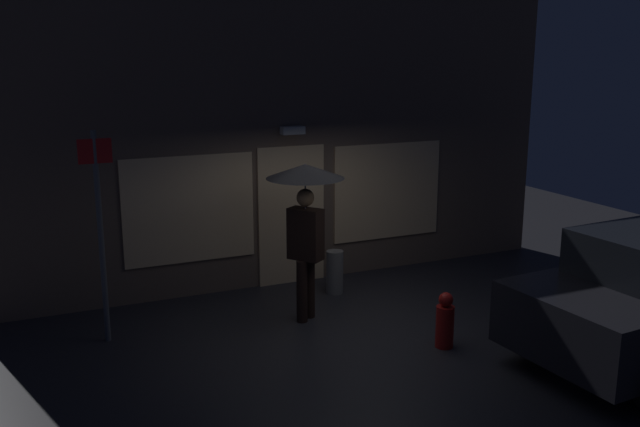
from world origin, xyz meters
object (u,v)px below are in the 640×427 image
Objects in this scene: person_with_umbrella at (305,201)px; fire_hydrant at (445,322)px; sidewalk_bollard at (335,272)px; street_sign_post at (100,226)px.

person_with_umbrella is 3.04× the size of fire_hydrant.
person_with_umbrella is 2.40m from fire_hydrant.
fire_hydrant is (0.39, -2.38, -0.00)m from sidewalk_bollard.
fire_hydrant is (3.82, -1.94, -1.19)m from street_sign_post.
street_sign_post is 3.66m from sidewalk_bollard.
street_sign_post is at bearing 153.13° from fire_hydrant.
person_with_umbrella reaches higher than sidewalk_bollard.
sidewalk_bollard is (0.83, 0.81, -1.34)m from person_with_umbrella.
street_sign_post is 4.05× the size of sidewalk_bollard.
person_with_umbrella is at bearing 127.87° from fire_hydrant.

